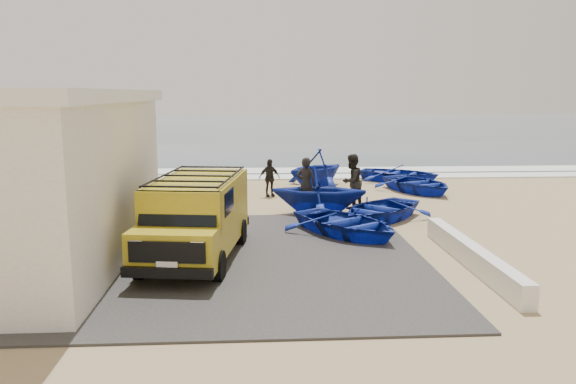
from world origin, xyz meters
name	(u,v)px	position (x,y,z in m)	size (l,w,h in m)	color
ground	(266,238)	(0.00, 0.00, 0.00)	(160.00, 160.00, 0.00)	tan
slab	(190,258)	(-2.00, -2.00, 0.03)	(12.00, 10.00, 0.05)	#393634
ocean	(257,127)	(0.00, 56.00, 0.00)	(180.00, 88.00, 0.01)	#385166
surf_line	(261,177)	(0.00, 12.00, 0.03)	(180.00, 1.60, 0.06)	white
surf_wash	(261,171)	(0.00, 14.50, 0.02)	(180.00, 2.20, 0.04)	white
parapet	(471,255)	(5.00, -3.00, 0.28)	(0.35, 6.00, 0.55)	silver
van	(196,215)	(-1.81, -1.93, 1.16)	(2.63, 5.24, 2.15)	gold
boat_near_left	(346,223)	(2.40, 0.13, 0.40)	(2.74, 3.84, 0.80)	#142B9F
boat_near_right	(379,209)	(3.84, 2.17, 0.38)	(2.63, 3.69, 0.76)	#142B9F
boat_mid_left	(319,190)	(1.93, 3.24, 0.86)	(2.83, 3.28, 1.73)	#142B9F
boat_mid_right	(417,183)	(6.67, 7.39, 0.39)	(2.72, 3.81, 0.79)	#142B9F
boat_far_left	(316,168)	(2.47, 9.19, 0.86)	(2.83, 3.28, 1.73)	#142B9F
boat_far_right	(399,174)	(6.63, 10.34, 0.39)	(2.72, 3.80, 0.79)	#142B9F
fisherman_front	(306,184)	(1.52, 3.76, 0.98)	(0.72, 0.47, 1.97)	black
fisherman_middle	(352,181)	(3.25, 4.23, 1.01)	(0.98, 0.76, 2.01)	black
fisherman_back	(269,178)	(0.28, 6.82, 0.78)	(0.91, 0.38, 1.55)	black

